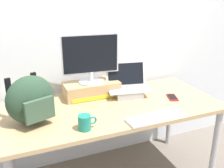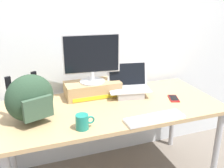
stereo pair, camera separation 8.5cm
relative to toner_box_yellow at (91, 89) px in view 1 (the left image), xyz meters
The scene contains 10 objects.
back_wall 0.57m from the toner_box_yellow, 70.23° to the left, with size 7.00×0.10×2.60m, color silver.
desk 0.29m from the toner_box_yellow, 71.10° to the right, with size 1.70×0.78×0.73m.
toner_box_yellow is the anchor object (origin of this frame).
desktop_monitor 0.27m from the toner_box_yellow, 99.10° to the right, with size 0.47×0.21×0.40m.
open_laptop 0.31m from the toner_box_yellow, 19.37° to the right, with size 0.38×0.27×0.27m.
external_keyboard 0.64m from the toner_box_yellow, 63.43° to the right, with size 0.44×0.14×0.02m.
messenger_backpack 0.60m from the toner_box_yellow, 151.50° to the right, with size 0.39×0.33×0.33m.
coffee_mug 0.57m from the toner_box_yellow, 112.55° to the right, with size 0.13×0.09×0.10m.
cell_phone 0.68m from the toner_box_yellow, 26.38° to the right, with size 0.11×0.16×0.01m.
plush_toy 0.42m from the toner_box_yellow, behind, with size 0.09×0.09×0.09m.
Camera 1 is at (-0.72, -1.74, 1.61)m, focal length 42.42 mm.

